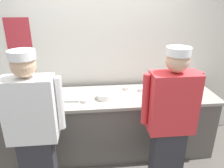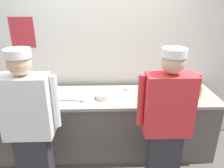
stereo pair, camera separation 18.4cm
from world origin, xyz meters
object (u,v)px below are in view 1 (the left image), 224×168
(mixing_bowl_steel, at_px, (14,95))
(ramekin_yellow_sauce, at_px, (126,88))
(ramekin_green_sauce, at_px, (141,89))
(ramekin_orange_sauce, at_px, (32,102))
(plate_stack_front, at_px, (187,88))
(sheet_tray, at_px, (61,97))
(squeeze_bottle_primary, at_px, (198,89))
(chef_near_left, at_px, (34,130))
(chefs_knife, at_px, (168,97))
(plate_stack_rear, at_px, (105,96))
(chef_center, at_px, (170,122))
(ramekin_red_sauce, at_px, (85,100))

(mixing_bowl_steel, distance_m, ramekin_yellow_sauce, 1.50)
(ramekin_yellow_sauce, bearing_deg, ramekin_green_sauce, -19.44)
(mixing_bowl_steel, distance_m, ramekin_orange_sauce, 0.31)
(plate_stack_front, bearing_deg, sheet_tray, -178.93)
(sheet_tray, relative_size, squeeze_bottle_primary, 2.55)
(ramekin_yellow_sauce, bearing_deg, mixing_bowl_steel, -174.01)
(ramekin_green_sauce, bearing_deg, chef_near_left, -145.67)
(mixing_bowl_steel, relative_size, squeeze_bottle_primary, 1.50)
(squeeze_bottle_primary, distance_m, chefs_knife, 0.41)
(plate_stack_rear, distance_m, chefs_knife, 0.84)
(chef_center, bearing_deg, ramekin_orange_sauce, 158.71)
(ramekin_red_sauce, bearing_deg, plate_stack_rear, 17.36)
(ramekin_orange_sauce, height_order, chefs_knife, ramekin_orange_sauce)
(mixing_bowl_steel, height_order, squeeze_bottle_primary, squeeze_bottle_primary)
(sheet_tray, bearing_deg, chefs_knife, -5.26)
(chef_center, height_order, chefs_knife, chef_center)
(plate_stack_front, distance_m, squeeze_bottle_primary, 0.18)
(plate_stack_front, bearing_deg, ramekin_green_sauce, 173.70)
(chef_near_left, distance_m, plate_stack_rear, 1.01)
(plate_stack_rear, bearing_deg, mixing_bowl_steel, 174.82)
(plate_stack_rear, distance_m, mixing_bowl_steel, 1.17)
(mixing_bowl_steel, bearing_deg, ramekin_green_sauce, 2.92)
(plate_stack_front, bearing_deg, ramekin_red_sauce, -171.91)
(plate_stack_front, distance_m, ramekin_red_sauce, 1.43)
(chef_center, height_order, ramekin_orange_sauce, chef_center)
(chef_near_left, relative_size, sheet_tray, 3.30)
(chef_center, distance_m, sheet_tray, 1.44)
(plate_stack_front, distance_m, ramekin_orange_sauce, 2.08)
(ramekin_red_sauce, xyz_separation_m, ramekin_orange_sauce, (-0.65, 0.01, 0.00))
(mixing_bowl_steel, distance_m, chefs_knife, 2.02)
(ramekin_green_sauce, relative_size, ramekin_orange_sauce, 0.91)
(chef_near_left, xyz_separation_m, ramekin_green_sauce, (1.27, 0.87, 0.00))
(plate_stack_rear, xyz_separation_m, ramekin_red_sauce, (-0.26, -0.08, -0.01))
(plate_stack_rear, relative_size, sheet_tray, 0.40)
(ramekin_green_sauce, height_order, ramekin_red_sauce, ramekin_green_sauce)
(chef_center, xyz_separation_m, sheet_tray, (-1.22, 0.76, -0.01))
(plate_stack_rear, distance_m, ramekin_orange_sauce, 0.91)
(mixing_bowl_steel, bearing_deg, chef_near_left, -61.73)
(chef_center, bearing_deg, chefs_knife, 72.15)
(ramekin_orange_sauce, bearing_deg, plate_stack_rear, 4.17)
(ramekin_orange_sauce, bearing_deg, squeeze_bottle_primary, 0.93)
(chef_center, height_order, plate_stack_front, chef_center)
(chefs_knife, bearing_deg, chef_near_left, -158.16)
(squeeze_bottle_primary, bearing_deg, chef_center, -133.50)
(ramekin_red_sauce, bearing_deg, plate_stack_front, 8.09)
(ramekin_yellow_sauce, height_order, ramekin_red_sauce, ramekin_yellow_sauce)
(ramekin_green_sauce, bearing_deg, chefs_knife, -36.61)
(squeeze_bottle_primary, relative_size, ramekin_yellow_sauce, 2.52)
(plate_stack_front, distance_m, sheet_tray, 1.74)
(sheet_tray, distance_m, ramekin_red_sauce, 0.36)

